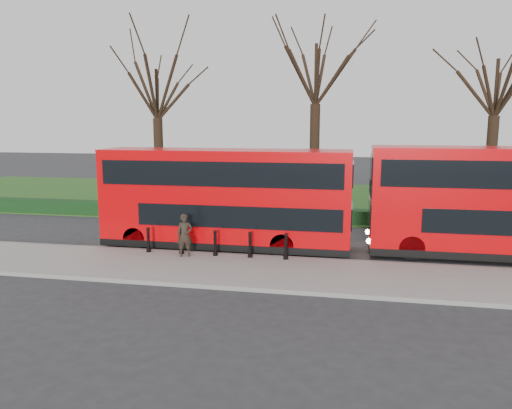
# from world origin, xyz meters

# --- Properties ---
(ground) EXTENTS (120.00, 120.00, 0.00)m
(ground) POSITION_xyz_m (0.00, 0.00, 0.00)
(ground) COLOR #28282B
(ground) RESTS_ON ground
(pavement) EXTENTS (60.00, 4.00, 0.15)m
(pavement) POSITION_xyz_m (0.00, -3.00, 0.07)
(pavement) COLOR gray
(pavement) RESTS_ON ground
(kerb) EXTENTS (60.00, 0.25, 0.16)m
(kerb) POSITION_xyz_m (0.00, -1.00, 0.07)
(kerb) COLOR slate
(kerb) RESTS_ON ground
(grass_verge) EXTENTS (60.00, 18.00, 0.06)m
(grass_verge) POSITION_xyz_m (0.00, 15.00, 0.03)
(grass_verge) COLOR #254E1A
(grass_verge) RESTS_ON ground
(hedge) EXTENTS (60.00, 0.90, 0.80)m
(hedge) POSITION_xyz_m (0.00, 6.80, 0.40)
(hedge) COLOR black
(hedge) RESTS_ON ground
(yellow_line_outer) EXTENTS (60.00, 0.10, 0.01)m
(yellow_line_outer) POSITION_xyz_m (0.00, -0.70, 0.01)
(yellow_line_outer) COLOR yellow
(yellow_line_outer) RESTS_ON ground
(yellow_line_inner) EXTENTS (60.00, 0.10, 0.01)m
(yellow_line_inner) POSITION_xyz_m (0.00, -0.50, 0.01)
(yellow_line_inner) COLOR yellow
(yellow_line_inner) RESTS_ON ground
(tree_left) EXTENTS (6.70, 6.70, 10.47)m
(tree_left) POSITION_xyz_m (-8.00, 10.00, 7.60)
(tree_left) COLOR black
(tree_left) RESTS_ON ground
(tree_mid) EXTENTS (7.65, 7.65, 11.95)m
(tree_mid) POSITION_xyz_m (2.00, 10.00, 8.69)
(tree_mid) COLOR black
(tree_mid) RESTS_ON ground
(tree_right) EXTENTS (6.83, 6.83, 10.67)m
(tree_right) POSITION_xyz_m (12.00, 10.00, 7.75)
(tree_right) COLOR black
(tree_right) RESTS_ON ground
(bollard_row) EXTENTS (5.95, 0.15, 1.00)m
(bollard_row) POSITION_xyz_m (-1.06, -1.35, 0.65)
(bollard_row) COLOR black
(bollard_row) RESTS_ON pavement
(bus_lead) EXTENTS (10.93, 2.51, 4.35)m
(bus_lead) POSITION_xyz_m (-1.11, 0.57, 2.19)
(bus_lead) COLOR #D20207
(bus_lead) RESTS_ON ground
(pedestrian) EXTENTS (0.74, 0.60, 1.74)m
(pedestrian) POSITION_xyz_m (-2.23, -1.71, 1.02)
(pedestrian) COLOR black
(pedestrian) RESTS_ON pavement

